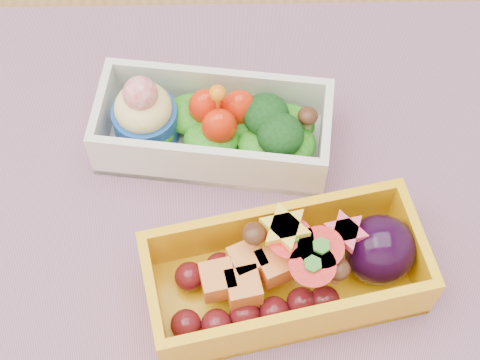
{
  "coord_description": "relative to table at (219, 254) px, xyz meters",
  "views": [
    {
      "loc": [
        0.0,
        -0.27,
        1.25
      ],
      "look_at": [
        0.02,
        -0.01,
        0.79
      ],
      "focal_mm": 54.72,
      "sensor_mm": 36.0,
      "label": 1
    }
  ],
  "objects": [
    {
      "name": "table",
      "position": [
        0.0,
        0.0,
        0.0
      ],
      "size": [
        1.2,
        0.8,
        0.75
      ],
      "color": "brown",
      "rests_on": "ground"
    },
    {
      "name": "placemat",
      "position": [
        0.01,
        -0.01,
        0.1
      ],
      "size": [
        0.57,
        0.45,
        0.0
      ],
      "primitive_type": "cube",
      "rotation": [
        0.0,
        0.0,
        -0.04
      ],
      "color": "#9C6B8B",
      "rests_on": "table"
    },
    {
      "name": "bento_white",
      "position": [
        0.0,
        0.05,
        0.13
      ],
      "size": [
        0.19,
        0.11,
        0.08
      ],
      "rotation": [
        0.0,
        0.0,
        -0.18
      ],
      "color": "silver",
      "rests_on": "placemat"
    },
    {
      "name": "bento_yellow",
      "position": [
        0.05,
        -0.08,
        0.13
      ],
      "size": [
        0.2,
        0.12,
        0.06
      ],
      "rotation": [
        0.0,
        0.0,
        0.17
      ],
      "color": "#F0AA0C",
      "rests_on": "placemat"
    }
  ]
}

